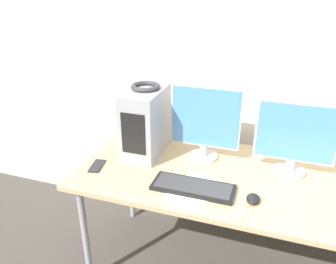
{
  "coord_description": "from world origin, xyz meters",
  "views": [
    {
      "loc": [
        -0.18,
        -1.2,
        1.75
      ],
      "look_at": [
        -0.72,
        0.41,
        0.96
      ],
      "focal_mm": 35.0,
      "sensor_mm": 36.0,
      "label": 1
    }
  ],
  "objects_px": {
    "monitor_main": "(205,122)",
    "cell_phone": "(97,166)",
    "mouse": "(253,199)",
    "headphones": "(145,86)",
    "keyboard": "(193,187)",
    "monitor_right_near": "(295,137)",
    "pc_tower": "(146,121)"
  },
  "relations": [
    {
      "from": "pc_tower",
      "to": "mouse",
      "type": "relative_size",
      "value": 4.63
    },
    {
      "from": "pc_tower",
      "to": "monitor_main",
      "type": "xyz_separation_m",
      "value": [
        0.36,
        0.03,
        0.03
      ]
    },
    {
      "from": "cell_phone",
      "to": "pc_tower",
      "type": "bearing_deg",
      "value": 43.82
    },
    {
      "from": "keyboard",
      "to": "monitor_right_near",
      "type": "bearing_deg",
      "value": 34.71
    },
    {
      "from": "mouse",
      "to": "cell_phone",
      "type": "height_order",
      "value": "mouse"
    },
    {
      "from": "monitor_right_near",
      "to": "keyboard",
      "type": "height_order",
      "value": "monitor_right_near"
    },
    {
      "from": "monitor_main",
      "to": "cell_phone",
      "type": "bearing_deg",
      "value": -151.41
    },
    {
      "from": "mouse",
      "to": "keyboard",
      "type": "bearing_deg",
      "value": 177.78
    },
    {
      "from": "keyboard",
      "to": "mouse",
      "type": "xyz_separation_m",
      "value": [
        0.31,
        -0.01,
        0.01
      ]
    },
    {
      "from": "monitor_right_near",
      "to": "mouse",
      "type": "bearing_deg",
      "value": -116.41
    },
    {
      "from": "pc_tower",
      "to": "keyboard",
      "type": "xyz_separation_m",
      "value": [
        0.39,
        -0.32,
        -0.2
      ]
    },
    {
      "from": "headphones",
      "to": "keyboard",
      "type": "relative_size",
      "value": 0.4
    },
    {
      "from": "keyboard",
      "to": "mouse",
      "type": "bearing_deg",
      "value": -2.22
    },
    {
      "from": "monitor_main",
      "to": "keyboard",
      "type": "height_order",
      "value": "monitor_main"
    },
    {
      "from": "pc_tower",
      "to": "monitor_main",
      "type": "distance_m",
      "value": 0.37
    },
    {
      "from": "pc_tower",
      "to": "monitor_right_near",
      "type": "xyz_separation_m",
      "value": [
        0.87,
        0.01,
        0.02
      ]
    },
    {
      "from": "headphones",
      "to": "cell_phone",
      "type": "distance_m",
      "value": 0.55
    },
    {
      "from": "monitor_right_near",
      "to": "cell_phone",
      "type": "relative_size",
      "value": 2.88
    },
    {
      "from": "monitor_right_near",
      "to": "cell_phone",
      "type": "xyz_separation_m",
      "value": [
        -1.08,
        -0.29,
        -0.22
      ]
    },
    {
      "from": "monitor_right_near",
      "to": "mouse",
      "type": "distance_m",
      "value": 0.44
    },
    {
      "from": "monitor_main",
      "to": "monitor_right_near",
      "type": "height_order",
      "value": "monitor_main"
    },
    {
      "from": "headphones",
      "to": "cell_phone",
      "type": "relative_size",
      "value": 1.17
    },
    {
      "from": "monitor_main",
      "to": "keyboard",
      "type": "xyz_separation_m",
      "value": [
        0.03,
        -0.35,
        -0.23
      ]
    },
    {
      "from": "pc_tower",
      "to": "mouse",
      "type": "xyz_separation_m",
      "value": [
        0.7,
        -0.33,
        -0.19
      ]
    },
    {
      "from": "keyboard",
      "to": "mouse",
      "type": "distance_m",
      "value": 0.31
    },
    {
      "from": "pc_tower",
      "to": "keyboard",
      "type": "bearing_deg",
      "value": -39.65
    },
    {
      "from": "headphones",
      "to": "mouse",
      "type": "bearing_deg",
      "value": -25.65
    },
    {
      "from": "monitor_main",
      "to": "cell_phone",
      "type": "distance_m",
      "value": 0.69
    },
    {
      "from": "keyboard",
      "to": "cell_phone",
      "type": "distance_m",
      "value": 0.6
    },
    {
      "from": "monitor_right_near",
      "to": "keyboard",
      "type": "distance_m",
      "value": 0.62
    },
    {
      "from": "pc_tower",
      "to": "headphones",
      "type": "distance_m",
      "value": 0.22
    },
    {
      "from": "monitor_main",
      "to": "headphones",
      "type": "bearing_deg",
      "value": -175.73
    }
  ]
}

